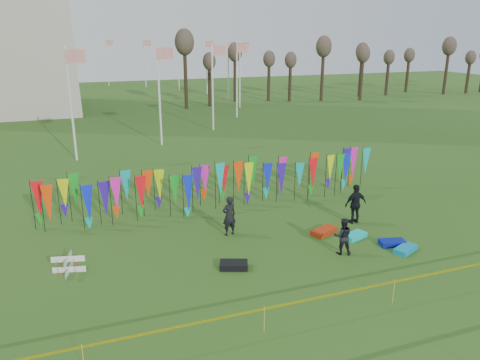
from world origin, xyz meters
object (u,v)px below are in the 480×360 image
object	(u,v)px
kite_bag_teal	(405,249)
kite_bag_turquoise	(355,236)
box_kite	(68,264)
person_mid	(343,236)
kite_bag_red	(324,231)
kite_bag_black	(234,265)
person_left	(229,216)
kite_bag_blue	(392,243)
person_right	(356,204)

from	to	relation	value
kite_bag_teal	kite_bag_turquoise	bearing A→B (deg)	123.12
box_kite	person_mid	xyz separation A→B (m)	(10.73, -2.15, 0.43)
kite_bag_red	person_mid	bearing A→B (deg)	-99.17
kite_bag_turquoise	kite_bag_black	xyz separation A→B (m)	(-6.04, -0.79, 0.02)
kite_bag_red	person_left	bearing A→B (deg)	161.58
box_kite	kite_bag_blue	xyz separation A→B (m)	(13.22, -2.21, -0.24)
box_kite	kite_bag_blue	size ratio (longest dim) A/B	0.65
box_kite	person_left	bearing A→B (deg)	10.36
person_right	kite_bag_black	size ratio (longest dim) A/B	1.79
person_left	kite_bag_turquoise	xyz separation A→B (m)	(5.19, -2.29, -0.81)
box_kite	person_mid	size ratio (longest dim) A/B	0.45
kite_bag_blue	kite_bag_teal	bearing A→B (deg)	-79.68
person_left	person_right	world-z (taller)	person_right
person_mid	kite_bag_red	xyz separation A→B (m)	(0.33, 2.04, -0.67)
kite_bag_teal	person_right	bearing A→B (deg)	94.38
kite_bag_black	kite_bag_teal	distance (m)	7.37
box_kite	kite_bag_teal	size ratio (longest dim) A/B	0.62
kite_bag_red	kite_bag_turquoise	bearing A→B (deg)	-40.87
person_right	kite_bag_turquoise	world-z (taller)	person_right
person_right	kite_bag_red	world-z (taller)	person_right
box_kite	person_right	world-z (taller)	person_right
person_right	kite_bag_black	distance (m)	7.45
person_left	kite_bag_turquoise	bearing A→B (deg)	145.30
box_kite	person_left	distance (m)	7.06
person_left	kite_bag_red	size ratio (longest dim) A/B	1.43
person_mid	kite_bag_teal	size ratio (longest dim) A/B	1.38
box_kite	kite_bag_red	world-z (taller)	box_kite
box_kite	kite_bag_black	bearing A→B (deg)	-16.65
kite_bag_black	box_kite	bearing A→B (deg)	163.35
box_kite	kite_bag_blue	bearing A→B (deg)	-9.51
person_left	kite_bag_blue	world-z (taller)	person_left
kite_bag_teal	person_left	bearing A→B (deg)	146.91
person_mid	kite_bag_black	xyz separation A→B (m)	(-4.66, 0.34, -0.66)
person_mid	box_kite	bearing A→B (deg)	10.71
person_mid	kite_bag_blue	distance (m)	2.58
person_mid	kite_bag_black	distance (m)	4.72
box_kite	kite_bag_black	xyz separation A→B (m)	(6.07, -1.81, -0.23)
kite_bag_teal	kite_bag_blue	bearing A→B (deg)	100.32
person_right	kite_bag_teal	distance (m)	3.56
box_kite	person_left	world-z (taller)	person_left
person_mid	kite_bag_black	size ratio (longest dim) A/B	1.45
kite_bag_blue	person_mid	bearing A→B (deg)	178.57
kite_bag_turquoise	kite_bag_blue	world-z (taller)	kite_bag_blue
person_left	kite_bag_black	distance (m)	3.29
person_left	kite_bag_blue	distance (m)	7.24
person_right	kite_bag_turquoise	distance (m)	2.02
person_right	kite_bag_red	bearing A→B (deg)	16.14
kite_bag_red	box_kite	bearing A→B (deg)	179.42
kite_bag_black	kite_bag_teal	size ratio (longest dim) A/B	0.95
kite_bag_turquoise	kite_bag_teal	world-z (taller)	kite_bag_turquoise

